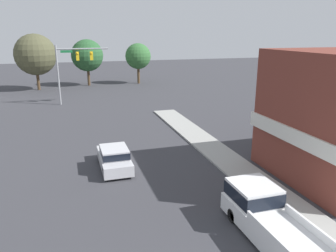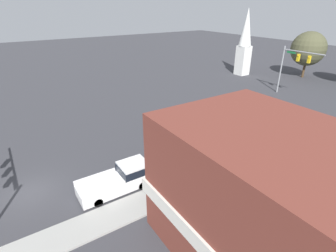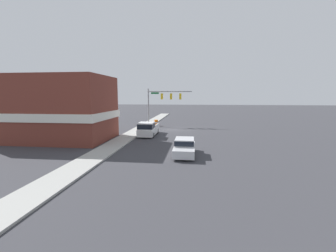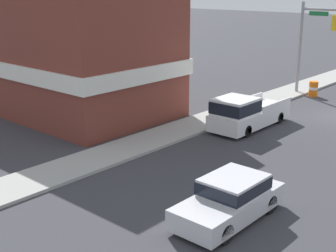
% 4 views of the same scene
% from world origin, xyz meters
% --- Properties ---
extents(far_signal_assembly, '(6.30, 0.49, 7.28)m').
position_xyz_m(far_signal_assembly, '(-3.73, 37.34, 5.21)').
color(far_signal_assembly, gray).
rests_on(far_signal_assembly, ground).
extents(car_lead, '(1.85, 4.45, 1.50)m').
position_xyz_m(car_lead, '(-2.06, 15.37, 0.78)').
color(car_lead, black).
rests_on(car_lead, ground).
extents(pickup_truck_parked, '(2.03, 5.63, 1.93)m').
position_xyz_m(pickup_truck_parked, '(3.28, 6.11, 0.94)').
color(pickup_truck_parked, black).
rests_on(pickup_truck_parked, ground).
extents(backdrop_tree_left_far, '(6.27, 6.27, 8.57)m').
position_xyz_m(backdrop_tree_left_far, '(-8.92, 49.87, 5.43)').
color(backdrop_tree_left_far, '#4C3823').
rests_on(backdrop_tree_left_far, ground).
extents(backdrop_tree_left_mid, '(5.26, 5.26, 7.65)m').
position_xyz_m(backdrop_tree_left_mid, '(-1.04, 52.13, 5.00)').
color(backdrop_tree_left_mid, '#4C3823').
rests_on(backdrop_tree_left_mid, ground).
extents(backdrop_tree_center, '(4.42, 4.42, 6.94)m').
position_xyz_m(backdrop_tree_center, '(7.53, 51.89, 4.72)').
color(backdrop_tree_center, '#4C3823').
rests_on(backdrop_tree_center, ground).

